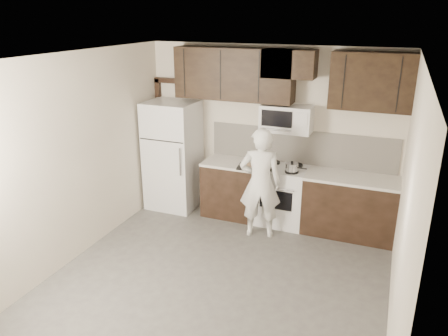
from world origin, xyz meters
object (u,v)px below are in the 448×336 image
Objects in this scene: refrigerator at (173,155)px; person at (260,183)px; microwave at (286,119)px; stove at (281,195)px.

refrigerator is 1.73m from person.
person is (-0.18, -0.65, -0.83)m from microwave.
stove is 1.20m from microwave.
microwave reaches higher than stove.
refrigerator is (-1.85, -0.05, 0.44)m from stove.
person is at bearing -105.95° from microwave.
stove is 1.24× the size of microwave.
person is (-0.18, -0.53, 0.36)m from stove.
stove is 1.90m from refrigerator.
stove is 0.67m from person.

